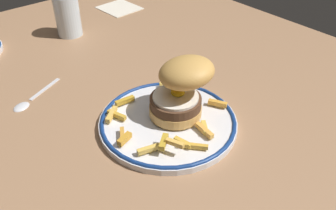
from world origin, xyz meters
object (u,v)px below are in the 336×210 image
at_px(water_glass, 68,18).
at_px(napkin, 119,8).
at_px(burger, 182,87).
at_px(dinner_plate, 168,121).
at_px(spoon, 26,102).

relative_size(water_glass, napkin, 0.91).
height_order(burger, napkin, burger).
distance_m(dinner_plate, spoon, 0.29).
relative_size(spoon, napkin, 1.08).
bearing_deg(water_glass, spoon, -43.65).
bearing_deg(napkin, water_glass, -70.71).
height_order(dinner_plate, water_glass, water_glass).
height_order(water_glass, spoon, water_glass).
distance_m(burger, water_glass, 0.47).
relative_size(burger, spoon, 1.07).
bearing_deg(water_glass, napkin, 109.29).
bearing_deg(dinner_plate, water_glass, 174.13).
height_order(dinner_plate, burger, burger).
xyz_separation_m(dinner_plate, burger, (0.00, 0.03, 0.06)).
xyz_separation_m(water_glass, spoon, (0.23, -0.22, -0.04)).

